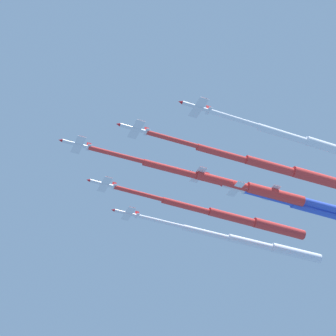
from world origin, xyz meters
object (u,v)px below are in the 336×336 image
object	(u,v)px
jet_starboard_mid	(256,244)
jet_port_outer	(326,207)
jet_lead	(229,183)
jet_port_inner	(276,167)
jet_port_mid	(335,149)
jet_starboard_inner	(238,219)

from	to	relation	value
jet_starboard_mid	jet_port_outer	xyz separation A→B (m)	(-17.15, -26.99, -0.99)
jet_lead	jet_port_inner	xyz separation A→B (m)	(-5.71, -15.96, -1.71)
jet_port_mid	jet_starboard_inner	bearing A→B (deg)	51.49
jet_port_mid	jet_port_inner	bearing A→B (deg)	80.16
jet_lead	jet_starboard_mid	world-z (taller)	jet_starboard_mid
jet_lead	jet_starboard_mid	distance (m)	39.82
jet_starboard_inner	jet_port_outer	xyz separation A→B (m)	(3.09, -29.98, 1.11)
jet_port_mid	jet_port_outer	bearing A→B (deg)	10.38
jet_lead	jet_starboard_inner	world-z (taller)	jet_lead
jet_port_outer	jet_lead	bearing A→B (deg)	127.98
jet_starboard_inner	jet_port_mid	world-z (taller)	jet_starboard_inner
jet_starboard_mid	jet_port_outer	distance (m)	32.00
jet_port_mid	jet_starboard_mid	world-z (taller)	jet_starboard_mid
jet_port_inner	jet_starboard_inner	world-z (taller)	jet_starboard_inner
jet_lead	jet_port_mid	size ratio (longest dim) A/B	1.11
jet_port_inner	jet_port_mid	distance (m)	19.02
jet_starboard_inner	jet_port_mid	xyz separation A→B (m)	(-28.45, -35.75, -1.14)
jet_port_inner	jet_starboard_mid	xyz separation A→B (m)	(45.44, 14.03, 3.51)
jet_starboard_mid	jet_starboard_inner	bearing A→B (deg)	171.61
jet_lead	jet_port_inner	size ratio (longest dim) A/B	1.09
jet_port_outer	jet_starboard_inner	bearing A→B (deg)	95.89
jet_starboard_mid	jet_port_mid	bearing A→B (deg)	-146.06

